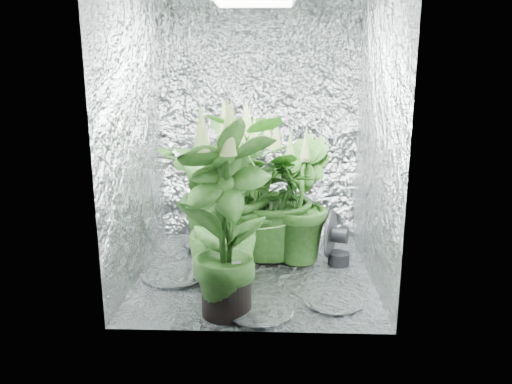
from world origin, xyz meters
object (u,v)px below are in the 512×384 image
Objects in this scene: plant_d at (223,226)px; plant_e at (268,192)px; plant_a at (232,186)px; circulation_fan at (335,242)px; plant_f at (225,220)px; plant_c at (299,202)px; plant_b at (241,191)px.

plant_d is 0.80× the size of plant_e.
plant_a is 0.27m from plant_e.
plant_a is 0.86m from circulation_fan.
plant_a is at bearing 179.44° from plant_e.
plant_f reaches higher than plant_e.
plant_e is at bearing 172.26° from plant_c.
plant_a is 0.87m from plant_f.
plant_e is (-0.23, 0.03, 0.06)m from plant_c.
plant_e is at bearing 59.06° from plant_d.
plant_e is (0.26, -0.00, -0.05)m from plant_a.
plant_a is at bearing 176.08° from plant_c.
plant_a is 2.96× the size of circulation_fan.
plant_b is 2.51× the size of circulation_fan.
plant_f is at bearing -112.83° from circulation_fan.
circulation_fan is (0.72, 0.79, -0.41)m from plant_f.
plant_c is 0.24m from plant_e.
plant_e is 0.92× the size of plant_f.
plant_c is at bearing 61.31° from plant_f.
plant_f is at bearing -81.59° from plant_d.
circulation_fan is (0.26, -0.04, -0.29)m from plant_c.
plant_b is at bearing 89.49° from plant_f.
plant_c is 0.95m from plant_f.
plant_b is at bearing 145.77° from plant_c.
plant_e reaches higher than circulation_fan.
plant_d is (-0.51, -0.44, -0.04)m from plant_c.
plant_f reaches higher than plant_d.
plant_d is 0.91m from circulation_fan.
plant_c is 0.68m from plant_d.
plant_f is at bearing -118.69° from plant_c.
plant_e is (0.28, 0.47, 0.10)m from plant_d.
plant_a is at bearing 87.45° from plant_d.
plant_d is at bearing -139.23° from plant_c.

